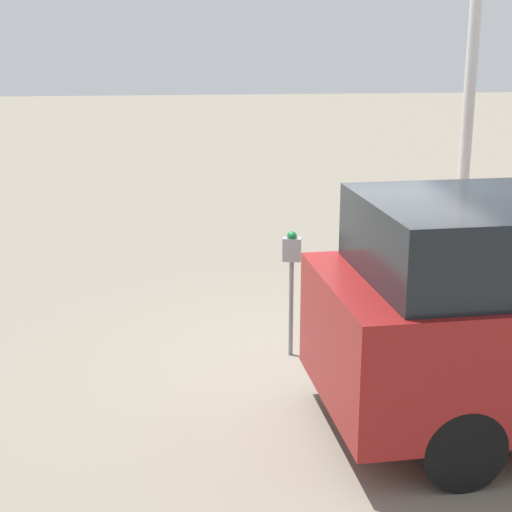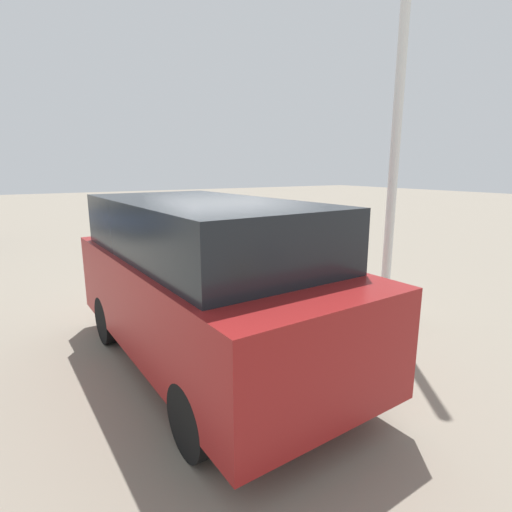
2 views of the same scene
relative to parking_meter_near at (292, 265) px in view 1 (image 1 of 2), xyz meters
The scene contains 3 objects.
ground_plane 1.24m from the parking_meter_near, 50.35° to the right, with size 80.00×80.00×0.00m, color gray.
parking_meter_near is the anchor object (origin of this frame).
lamp_post 2.97m from the parking_meter_near, 29.67° to the left, with size 0.44×0.44×6.32m.
Camera 1 is at (-1.72, -7.74, 3.54)m, focal length 55.00 mm.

